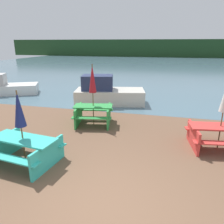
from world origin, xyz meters
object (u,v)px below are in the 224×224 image
Objects in this scene: umbrella_navy at (19,109)px; boat_second at (0,87)px; picnic_table_teal at (24,148)px; boat at (107,93)px; picnic_table_green at (93,113)px; picnic_table_red at (219,135)px; umbrella_crimson at (92,79)px.

boat_second is (-6.77, 7.13, -1.09)m from umbrella_navy.
picnic_table_teal is 0.51× the size of boat.
picnic_table_green reaches higher than picnic_table_teal.
boat_second reaches higher than picnic_table_green.
picnic_table_red is at bearing -47.41° from boat_second.
picnic_table_teal is at bearing -104.58° from picnic_table_green.
boat_second is at bearing 133.50° from umbrella_navy.
picnic_table_green is at bearing 75.42° from picnic_table_teal.
umbrella_navy reaches higher than picnic_table_green.
picnic_table_teal is 6.68m from boat.
umbrella_crimson reaches higher than picnic_table_green.
umbrella_navy reaches higher than picnic_table_red.
umbrella_navy is 0.47× the size of boat_second.
picnic_table_teal is at bearing 90.00° from umbrella_navy.
boat_second is (-6.77, 7.13, 0.02)m from picnic_table_teal.
umbrella_crimson is at bearing -96.65° from boat.
boat reaches higher than picnic_table_red.
picnic_table_red is 0.51× the size of boat.
umbrella_navy is at bearing -72.30° from boat_second.
picnic_table_teal reaches higher than picnic_table_red.
picnic_table_teal is at bearing -106.97° from boat.
picnic_table_red is 13.13m from boat_second.
picnic_table_green is 1.41m from umbrella_crimson.
picnic_table_green is at bearing 75.42° from umbrella_navy.
umbrella_navy is 9.89m from boat_second.
picnic_table_red is 0.83× the size of umbrella_crimson.
boat_second is at bearing 164.16° from boat.
umbrella_navy is 3.51m from umbrella_crimson.
boat is at bearing 95.44° from umbrella_crimson.
umbrella_navy is at bearing -157.11° from picnic_table_red.
picnic_table_teal is 0.46× the size of boat_second.
boat is (-4.87, 4.35, 0.12)m from picnic_table_red.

